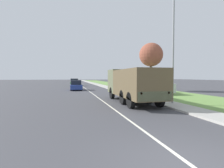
{
  "coord_description": "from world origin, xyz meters",
  "views": [
    {
      "loc": [
        -2.79,
        -3.36,
        2.1
      ],
      "look_at": [
        0.89,
        11.67,
        1.46
      ],
      "focal_mm": 28.0,
      "sensor_mm": 36.0,
      "label": 1
    }
  ],
  "objects_px": {
    "lamp_post": "(171,41)",
    "car_nearest_ahead": "(76,86)",
    "car_second_ahead": "(74,83)",
    "pickup_truck": "(156,86)",
    "military_truck": "(132,83)"
  },
  "relations": [
    {
      "from": "lamp_post",
      "to": "car_nearest_ahead",
      "type": "bearing_deg",
      "value": 111.16
    },
    {
      "from": "car_second_ahead",
      "to": "pickup_truck",
      "type": "height_order",
      "value": "pickup_truck"
    },
    {
      "from": "military_truck",
      "to": "car_second_ahead",
      "type": "xyz_separation_m",
      "value": [
        -3.92,
        27.81,
        -0.83
      ]
    },
    {
      "from": "car_nearest_ahead",
      "to": "lamp_post",
      "type": "relative_size",
      "value": 0.49
    },
    {
      "from": "military_truck",
      "to": "lamp_post",
      "type": "relative_size",
      "value": 0.99
    },
    {
      "from": "car_nearest_ahead",
      "to": "pickup_truck",
      "type": "relative_size",
      "value": 0.76
    },
    {
      "from": "pickup_truck",
      "to": "lamp_post",
      "type": "distance_m",
      "value": 10.04
    },
    {
      "from": "car_second_ahead",
      "to": "lamp_post",
      "type": "xyz_separation_m",
      "value": [
        6.26,
        -29.66,
        4.04
      ]
    },
    {
      "from": "car_nearest_ahead",
      "to": "military_truck",
      "type": "bearing_deg",
      "value": -74.6
    },
    {
      "from": "military_truck",
      "to": "car_nearest_ahead",
      "type": "xyz_separation_m",
      "value": [
        -4.01,
        14.55,
        -0.88
      ]
    },
    {
      "from": "car_second_ahead",
      "to": "car_nearest_ahead",
      "type": "bearing_deg",
      "value": -90.38
    },
    {
      "from": "military_truck",
      "to": "pickup_truck",
      "type": "distance_m",
      "value": 8.9
    },
    {
      "from": "military_truck",
      "to": "lamp_post",
      "type": "xyz_separation_m",
      "value": [
        2.34,
        -1.85,
        3.21
      ]
    },
    {
      "from": "car_nearest_ahead",
      "to": "lamp_post",
      "type": "xyz_separation_m",
      "value": [
        6.34,
        -16.39,
        4.09
      ]
    },
    {
      "from": "lamp_post",
      "to": "car_second_ahead",
      "type": "bearing_deg",
      "value": 101.91
    }
  ]
}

